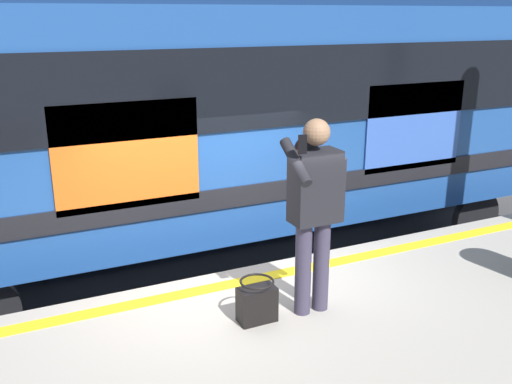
% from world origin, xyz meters
% --- Properties ---
extents(ground_plane, '(24.67, 24.67, 0.00)m').
position_xyz_m(ground_plane, '(0.00, 0.00, 0.00)').
color(ground_plane, '#3D3D3F').
extents(safety_line, '(12.58, 0.16, 0.01)m').
position_xyz_m(safety_line, '(0.00, 0.30, 1.08)').
color(safety_line, yellow).
rests_on(safety_line, platform).
extents(track_rail_near, '(16.69, 0.08, 0.16)m').
position_xyz_m(track_rail_near, '(0.00, -1.51, 0.08)').
color(track_rail_near, slate).
rests_on(track_rail_near, ground).
extents(track_rail_far, '(16.69, 0.08, 0.16)m').
position_xyz_m(track_rail_far, '(0.00, -2.94, 0.08)').
color(track_rail_far, slate).
rests_on(track_rail_far, ground).
extents(train_carriage, '(10.68, 2.80, 3.74)m').
position_xyz_m(train_carriage, '(-1.11, -2.22, 2.41)').
color(train_carriage, '#1E478C').
rests_on(train_carriage, ground).
extents(passenger, '(0.57, 0.55, 1.70)m').
position_xyz_m(passenger, '(-0.36, 1.05, 2.08)').
color(passenger, '#383347').
rests_on(passenger, platform).
extents(handbag, '(0.32, 0.29, 0.38)m').
position_xyz_m(handbag, '(0.15, 1.02, 1.25)').
color(handbag, black).
rests_on(handbag, platform).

